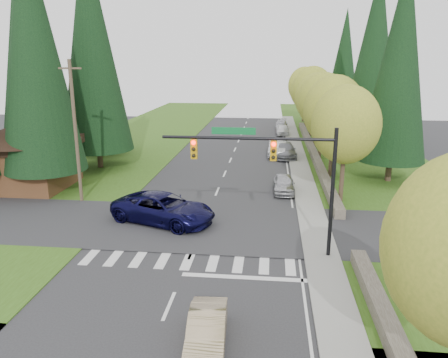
% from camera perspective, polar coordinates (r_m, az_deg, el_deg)
% --- Properties ---
extents(ground, '(120.00, 120.00, 0.00)m').
position_cam_1_polar(ground, '(20.02, -6.53, -14.65)').
color(ground, '#28282B').
rests_on(ground, ground).
extents(grass_east, '(14.00, 110.00, 0.06)m').
position_cam_1_polar(grass_east, '(39.23, 19.16, -0.19)').
color(grass_east, '#335015').
rests_on(grass_east, ground).
extents(grass_west, '(14.00, 110.00, 0.06)m').
position_cam_1_polar(grass_west, '(41.83, -18.07, 0.84)').
color(grass_west, '#335015').
rests_on(grass_west, ground).
extents(cross_street, '(120.00, 8.00, 0.10)m').
position_cam_1_polar(cross_street, '(27.11, -2.85, -6.25)').
color(cross_street, '#28282B').
rests_on(cross_street, ground).
extents(sidewalk_east, '(1.80, 80.00, 0.13)m').
position_cam_1_polar(sidewalk_east, '(40.22, 10.07, 0.87)').
color(sidewalk_east, gray).
rests_on(sidewalk_east, ground).
extents(curb_east, '(0.20, 80.00, 0.13)m').
position_cam_1_polar(curb_east, '(40.17, 8.86, 0.90)').
color(curb_east, gray).
rests_on(curb_east, ground).
extents(stone_wall_south, '(0.70, 14.00, 0.70)m').
position_cam_1_polar(stone_wall_south, '(17.50, 21.38, -19.24)').
color(stone_wall_south, '#4C4438').
rests_on(stone_wall_south, ground).
extents(stone_wall_north, '(0.70, 40.00, 0.70)m').
position_cam_1_polar(stone_wall_north, '(48.07, 11.52, 3.51)').
color(stone_wall_north, '#4C4438').
rests_on(stone_wall_north, ground).
extents(traffic_signal, '(8.70, 0.37, 6.80)m').
position_cam_1_polar(traffic_signal, '(21.95, 6.88, 2.10)').
color(traffic_signal, black).
rests_on(traffic_signal, ground).
extents(brown_building, '(8.40, 8.40, 5.40)m').
position_cam_1_polar(brown_building, '(37.76, -24.28, 3.57)').
color(brown_building, '#4C2D19').
rests_on(brown_building, ground).
extents(utility_pole, '(1.60, 0.24, 10.00)m').
position_cam_1_polar(utility_pole, '(32.26, -18.82, 5.93)').
color(utility_pole, '#473828').
rests_on(utility_pole, ground).
extents(decid_tree_0, '(4.80, 4.80, 8.37)m').
position_cam_1_polar(decid_tree_0, '(31.61, 15.63, 6.84)').
color(decid_tree_0, '#38281C').
rests_on(decid_tree_0, ground).
extents(decid_tree_1, '(5.20, 5.20, 8.80)m').
position_cam_1_polar(decid_tree_1, '(38.47, 14.17, 8.68)').
color(decid_tree_1, '#38281C').
rests_on(decid_tree_1, ground).
extents(decid_tree_2, '(5.00, 5.00, 8.82)m').
position_cam_1_polar(decid_tree_2, '(45.34, 12.76, 9.88)').
color(decid_tree_2, '#38281C').
rests_on(decid_tree_2, ground).
extents(decid_tree_3, '(5.00, 5.00, 8.55)m').
position_cam_1_polar(decid_tree_3, '(52.31, 12.02, 10.32)').
color(decid_tree_3, '#38281C').
rests_on(decid_tree_3, ground).
extents(decid_tree_4, '(5.40, 5.40, 9.18)m').
position_cam_1_polar(decid_tree_4, '(59.24, 11.49, 11.29)').
color(decid_tree_4, '#38281C').
rests_on(decid_tree_4, ground).
extents(decid_tree_5, '(4.80, 4.80, 8.30)m').
position_cam_1_polar(decid_tree_5, '(66.22, 10.76, 11.27)').
color(decid_tree_5, '#38281C').
rests_on(decid_tree_5, ground).
extents(decid_tree_6, '(5.20, 5.20, 8.86)m').
position_cam_1_polar(decid_tree_6, '(73.17, 10.45, 11.91)').
color(decid_tree_6, '#38281C').
rests_on(decid_tree_6, ground).
extents(conifer_w_a, '(6.12, 6.12, 19.80)m').
position_cam_1_polar(conifer_w_a, '(35.28, -23.61, 15.47)').
color(conifer_w_a, '#38281C').
rests_on(conifer_w_a, ground).
extents(conifer_w_b, '(5.44, 5.44, 17.80)m').
position_cam_1_polar(conifer_w_b, '(40.23, -24.45, 13.78)').
color(conifer_w_b, '#38281C').
rests_on(conifer_w_b, ground).
extents(conifer_w_c, '(6.46, 6.46, 20.80)m').
position_cam_1_polar(conifer_w_c, '(42.08, -16.95, 16.53)').
color(conifer_w_c, '#38281C').
rests_on(conifer_w_c, ground).
extents(conifer_w_e, '(5.78, 5.78, 18.80)m').
position_cam_1_polar(conifer_w_e, '(48.37, -16.30, 15.16)').
color(conifer_w_e, '#38281C').
rests_on(conifer_w_e, ground).
extents(conifer_e_a, '(5.44, 5.44, 17.80)m').
position_cam_1_polar(conifer_e_a, '(38.19, 21.99, 14.02)').
color(conifer_e_a, '#38281C').
rests_on(conifer_e_a, ground).
extents(conifer_e_b, '(6.12, 6.12, 19.80)m').
position_cam_1_polar(conifer_e_b, '(52.05, 19.06, 15.47)').
color(conifer_e_b, '#38281C').
rests_on(conifer_e_b, ground).
extents(conifer_e_c, '(5.10, 5.10, 16.80)m').
position_cam_1_polar(conifer_e_c, '(65.64, 15.40, 14.25)').
color(conifer_e_c, '#38281C').
rests_on(conifer_e_c, ground).
extents(sedan_champagne, '(1.59, 3.94, 1.27)m').
position_cam_1_polar(sedan_champagne, '(16.47, -2.27, -19.24)').
color(sedan_champagne, tan).
rests_on(sedan_champagne, ground).
extents(suv_navy, '(7.29, 5.18, 1.85)m').
position_cam_1_polar(suv_navy, '(27.74, -7.89, -3.84)').
color(suv_navy, black).
rests_on(suv_navy, ground).
extents(parked_car_a, '(1.63, 4.00, 1.36)m').
position_cam_1_polar(parked_car_a, '(34.07, 7.84, -0.62)').
color(parked_car_a, '#B3B4B8').
rests_on(parked_car_a, ground).
extents(parked_car_b, '(2.42, 5.34, 1.52)m').
position_cam_1_polar(parked_car_b, '(46.37, 8.00, 3.76)').
color(parked_car_b, slate).
rests_on(parked_car_b, ground).
extents(parked_car_c, '(2.04, 5.07, 1.64)m').
position_cam_1_polar(parked_car_c, '(46.79, 7.01, 3.97)').
color(parked_car_c, silver).
rests_on(parked_car_c, ground).
extents(parked_car_d, '(1.81, 4.22, 1.42)m').
position_cam_1_polar(parked_car_d, '(60.24, 7.64, 6.40)').
color(parked_car_d, silver).
rests_on(parked_car_d, ground).
extents(parked_car_e, '(1.85, 4.41, 1.27)m').
position_cam_1_polar(parked_car_e, '(65.63, 7.54, 7.07)').
color(parked_car_e, '#A5A6AA').
rests_on(parked_car_e, ground).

